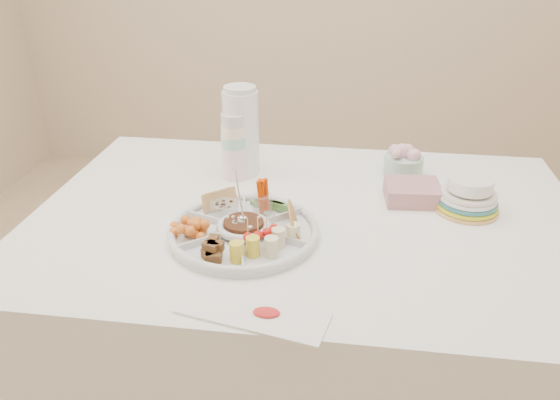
# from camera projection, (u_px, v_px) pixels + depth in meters

# --- Properties ---
(dining_table) EXTENTS (1.52, 1.02, 0.76)m
(dining_table) POSITION_uv_depth(u_px,v_px,m) (304.00, 321.00, 1.69)
(dining_table) COLOR white
(dining_table) RESTS_ON floor
(party_tray) EXTENTS (0.48, 0.48, 0.04)m
(party_tray) POSITION_uv_depth(u_px,v_px,m) (244.00, 229.00, 1.40)
(party_tray) COLOR silver
(party_tray) RESTS_ON dining_table
(bean_dip) EXTENTS (0.13, 0.13, 0.04)m
(bean_dip) POSITION_uv_depth(u_px,v_px,m) (244.00, 226.00, 1.39)
(bean_dip) COLOR black
(bean_dip) RESTS_ON party_tray
(tortillas) EXTENTS (0.13, 0.13, 0.06)m
(tortillas) POSITION_uv_depth(u_px,v_px,m) (294.00, 220.00, 1.39)
(tortillas) COLOR olive
(tortillas) RESTS_ON party_tray
(carrot_cucumber) EXTENTS (0.14, 0.14, 0.10)m
(carrot_cucumber) POSITION_uv_depth(u_px,v_px,m) (268.00, 194.00, 1.48)
(carrot_cucumber) COLOR #DB3E00
(carrot_cucumber) RESTS_ON party_tray
(pita_raisins) EXTENTS (0.14, 0.14, 0.06)m
(pita_raisins) POSITION_uv_depth(u_px,v_px,m) (220.00, 202.00, 1.48)
(pita_raisins) COLOR tan
(pita_raisins) RESTS_ON party_tray
(cherries) EXTENTS (0.15, 0.15, 0.05)m
(cherries) POSITION_uv_depth(u_px,v_px,m) (192.00, 226.00, 1.38)
(cherries) COLOR orange
(cherries) RESTS_ON party_tray
(granola_chunks) EXTENTS (0.13, 0.13, 0.04)m
(granola_chunks) POSITION_uv_depth(u_px,v_px,m) (215.00, 249.00, 1.29)
(granola_chunks) COLOR #483013
(granola_chunks) RESTS_ON party_tray
(banana_tomato) EXTENTS (0.14, 0.14, 0.09)m
(banana_tomato) POSITION_uv_depth(u_px,v_px,m) (270.00, 239.00, 1.28)
(banana_tomato) COLOR #F2E35F
(banana_tomato) RESTS_ON party_tray
(cup_stack) EXTENTS (0.11, 0.11, 0.23)m
(cup_stack) POSITION_uv_depth(u_px,v_px,m) (234.00, 142.00, 1.68)
(cup_stack) COLOR silver
(cup_stack) RESTS_ON dining_table
(thermos) EXTENTS (0.13, 0.13, 0.29)m
(thermos) POSITION_uv_depth(u_px,v_px,m) (241.00, 130.00, 1.70)
(thermos) COLOR white
(thermos) RESTS_ON dining_table
(flower_bowl) EXTENTS (0.14, 0.14, 0.09)m
(flower_bowl) POSITION_uv_depth(u_px,v_px,m) (404.00, 161.00, 1.73)
(flower_bowl) COLOR #93C2AA
(flower_bowl) RESTS_ON dining_table
(napkin_stack) EXTENTS (0.16, 0.14, 0.05)m
(napkin_stack) POSITION_uv_depth(u_px,v_px,m) (412.00, 192.00, 1.58)
(napkin_stack) COLOR #B2787D
(napkin_stack) RESTS_ON dining_table
(plate_stack) EXTENTS (0.22, 0.22, 0.11)m
(plate_stack) POSITION_uv_depth(u_px,v_px,m) (469.00, 193.00, 1.51)
(plate_stack) COLOR gold
(plate_stack) RESTS_ON dining_table
(placemat) EXTENTS (0.33, 0.17, 0.01)m
(placemat) POSITION_uv_depth(u_px,v_px,m) (252.00, 313.00, 1.12)
(placemat) COLOR white
(placemat) RESTS_ON dining_table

